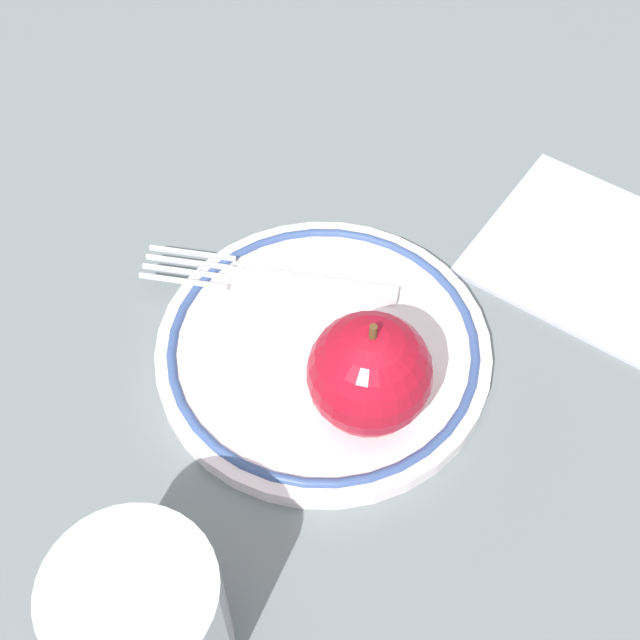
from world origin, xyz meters
The scene contains 6 objects.
ground_plane centered at (0.00, 0.00, 0.00)m, with size 2.00×2.00×0.00m, color slate.
plate centered at (0.00, -0.01, 0.01)m, with size 0.21×0.21×0.01m.
apple_red_whole centered at (0.05, -0.01, 0.05)m, with size 0.07×0.07×0.08m.
fork centered at (-0.06, 0.00, 0.02)m, with size 0.14×0.13×0.00m.
drinking_glass centered at (0.09, -0.18, 0.04)m, with size 0.08×0.08×0.09m, color silver.
napkin_folded centered at (0.05, 0.19, 0.00)m, with size 0.15×0.14×0.01m, color silver.
Camera 1 is at (0.24, -0.20, 0.46)m, focal length 50.00 mm.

